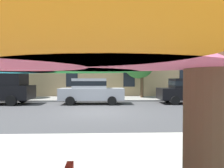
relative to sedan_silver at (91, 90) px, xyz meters
The scene contains 7 objects.
ground_plane 3.86m from the sedan_silver, 81.28° to the right, with size 120.00×120.00×0.00m, color #424244.
sidewalk_far 3.27m from the sedan_silver, 79.62° to the left, with size 56.00×3.60×0.12m, color gray.
apartment_building 12.55m from the sedan_silver, 87.12° to the left, with size 43.66×12.08×12.80m.
sedan_silver is the anchor object (origin of this frame).
sedan_black 6.92m from the sedan_silver, ahead, with size 4.40×1.98×1.78m.
street_tree_left 8.42m from the sedan_silver, 154.81° to the left, with size 2.77×2.98×4.82m.
street_tree_middle 5.89m from the sedan_silver, 42.45° to the left, with size 2.83×3.04×4.61m.
Camera 1 is at (0.35, -10.55, 1.73)m, focal length 32.80 mm.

